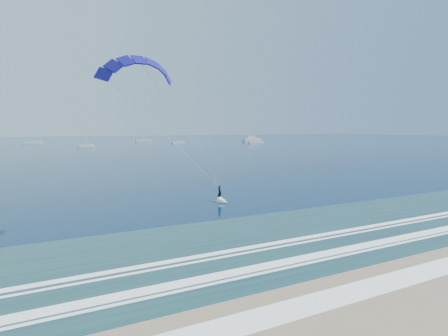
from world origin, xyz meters
TOP-DOWN VIEW (x-y plane):
  - ground at (0.00, 0.00)m, footprint 900.00×900.00m
  - kitesurfer_rig at (-2.38, 24.07)m, footprint 18.45×10.06m
  - motor_yacht at (132.59, 215.45)m, footprint 13.86×3.70m
  - sailboat_2 at (-3.30, 239.32)m, footprint 9.59×2.40m
  - sailboat_3 at (16.07, 182.00)m, footprint 7.08×2.40m
  - sailboat_4 at (64.74, 244.81)m, footprint 10.14×2.40m
  - sailboat_5 at (72.00, 201.87)m, footprint 7.74×2.40m
  - sailboat_6 at (118.58, 189.61)m, footprint 10.16×2.40m

SIDE VIEW (x-z plane):
  - ground at x=0.00m, z-range 0.00..0.00m
  - sailboat_3 at x=16.07m, z-range -4.35..5.70m
  - sailboat_5 at x=72.00m, z-range -4.68..6.03m
  - sailboat_2 at x=-3.30m, z-range -5.71..7.09m
  - sailboat_6 at x=118.58m, z-range -6.09..7.48m
  - sailboat_4 at x=64.74m, z-range -6.10..7.49m
  - motor_yacht at x=132.59m, z-range -1.43..4.45m
  - kitesurfer_rig at x=-2.38m, z-range 0.17..17.11m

